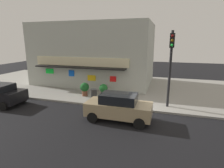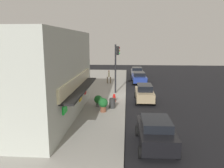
% 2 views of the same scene
% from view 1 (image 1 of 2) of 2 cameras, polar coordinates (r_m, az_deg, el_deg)
% --- Properties ---
extents(ground_plane, '(64.46, 64.46, 0.00)m').
position_cam_1_polar(ground_plane, '(13.11, 10.89, -8.59)').
color(ground_plane, black).
extents(sidewalk, '(42.97, 12.21, 0.15)m').
position_cam_1_polar(sidewalk, '(18.88, 12.91, -1.59)').
color(sidewalk, gray).
rests_on(sidewalk, ground_plane).
extents(corner_building, '(12.66, 8.53, 6.54)m').
position_cam_1_polar(corner_building, '(21.27, -5.31, 9.50)').
color(corner_building, '#ADB2A8').
rests_on(corner_building, sidewalk).
extents(traffic_light, '(0.32, 0.58, 5.40)m').
position_cam_1_polar(traffic_light, '(13.26, 17.96, 7.33)').
color(traffic_light, black).
rests_on(traffic_light, sidewalk).
extents(fire_hydrant, '(0.53, 0.29, 0.76)m').
position_cam_1_polar(fire_hydrant, '(14.35, 1.96, -4.20)').
color(fire_hydrant, red).
rests_on(fire_hydrant, sidewalk).
extents(trash_can, '(0.53, 0.53, 0.86)m').
position_cam_1_polar(trash_can, '(15.02, -5.74, -3.20)').
color(trash_can, '#2D2D2D').
rests_on(trash_can, sidewalk).
extents(potted_plant_by_doorway, '(0.79, 0.79, 1.17)m').
position_cam_1_polar(potted_plant_by_doorway, '(16.00, -8.60, -1.30)').
color(potted_plant_by_doorway, brown).
rests_on(potted_plant_by_doorway, sidewalk).
extents(potted_plant_by_window, '(0.75, 0.75, 1.02)m').
position_cam_1_polar(potted_plant_by_window, '(15.98, -2.71, -1.51)').
color(potted_plant_by_window, '#59595B').
rests_on(potted_plant_by_window, sidewalk).
extents(parked_car_tan, '(4.06, 1.91, 1.71)m').
position_cam_1_polar(parked_car_tan, '(11.35, 2.11, -7.18)').
color(parked_car_tan, '#9E8966').
rests_on(parked_car_tan, ground_plane).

